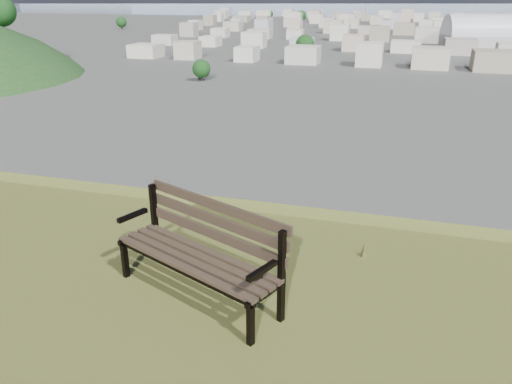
% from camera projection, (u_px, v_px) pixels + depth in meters
% --- Properties ---
extents(park_bench, '(1.80, 1.18, 0.90)m').
position_uv_depth(park_bench, '(202.00, 246.00, 4.62)').
color(park_bench, '#423326').
rests_on(park_bench, hilltop_mesa).
extents(arena, '(53.41, 31.75, 21.09)m').
position_uv_depth(arena, '(495.00, 36.00, 256.36)').
color(arena, '#B5B4B1').
rests_on(arena, ground).
extents(city_blocks, '(395.00, 361.00, 7.00)m').
position_uv_depth(city_blocks, '(405.00, 25.00, 361.90)').
color(city_blocks, silver).
rests_on(city_blocks, ground).
extents(city_trees, '(406.52, 387.20, 9.98)m').
position_uv_depth(city_trees, '(359.00, 30.00, 301.20)').
color(city_trees, '#2D2316').
rests_on(city_trees, ground).
extents(bay_water, '(2400.00, 700.00, 0.12)m').
position_uv_depth(bay_water, '(409.00, 7.00, 812.50)').
color(bay_water, '#8F9BB6').
rests_on(bay_water, ground).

